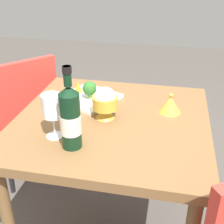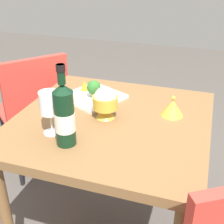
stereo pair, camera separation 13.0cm
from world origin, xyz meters
name	(u,v)px [view 2 (the right image)]	position (x,y,z in m)	size (l,w,h in m)	color
dining_table	(112,136)	(0.00, 0.00, 0.64)	(0.83, 0.83, 0.74)	brown
chair_near_window	(35,104)	(0.64, -0.38, 0.53)	(0.56, 0.56, 0.85)	red
wine_bottle	(64,115)	(0.10, 0.24, 0.86)	(0.08, 0.08, 0.31)	black
wine_glass	(49,104)	(0.19, 0.19, 0.87)	(0.08, 0.08, 0.18)	white
rice_bowl	(105,102)	(0.03, 0.00, 0.81)	(0.11, 0.11, 0.14)	gold
rice_bowl_lid	(172,107)	(-0.24, -0.11, 0.78)	(0.10, 0.10, 0.09)	gold
serving_plate	(93,97)	(0.15, -0.17, 0.75)	(0.33, 0.33, 0.02)	white
broccoli_floret	(94,88)	(0.14, -0.15, 0.80)	(0.07, 0.07, 0.09)	#729E4C
carrot_garnish_left	(103,95)	(0.09, -0.13, 0.78)	(0.04, 0.04, 0.06)	orange
carrot_garnish_right	(84,85)	(0.22, -0.21, 0.78)	(0.04, 0.04, 0.06)	orange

